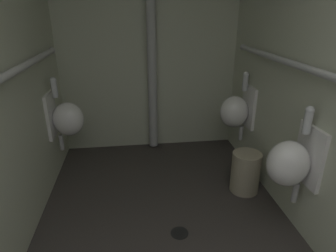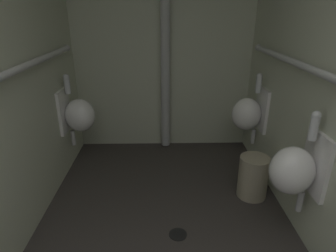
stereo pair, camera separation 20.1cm
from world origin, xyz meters
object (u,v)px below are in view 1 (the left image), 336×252
object	(u,v)px
urinal_right_far	(236,111)
floor_drain	(180,233)
waste_bin	(245,172)
urinal_left_mid	(66,118)
urinal_right_mid	(291,162)
standpipe_back_wall	(152,42)

from	to	relation	value
urinal_right_far	floor_drain	distance (m)	1.44
floor_drain	waste_bin	size ratio (longest dim) A/B	0.36
urinal_left_mid	urinal_right_mid	bearing A→B (deg)	-32.53
urinal_left_mid	standpipe_back_wall	size ratio (longest dim) A/B	0.30
waste_bin	floor_drain	bearing A→B (deg)	-145.22
waste_bin	standpipe_back_wall	bearing A→B (deg)	126.68
urinal_right_mid	standpipe_back_wall	xyz separation A→B (m)	(-0.85, 1.60, 0.66)
urinal_right_far	standpipe_back_wall	bearing A→B (deg)	149.83
urinal_right_far	urinal_right_mid	bearing A→B (deg)	-90.00
standpipe_back_wall	waste_bin	world-z (taller)	standpipe_back_wall
standpipe_back_wall	urinal_left_mid	bearing A→B (deg)	-151.54
floor_drain	waste_bin	xyz separation A→B (m)	(0.71, 0.49, 0.19)
waste_bin	urinal_left_mid	bearing A→B (deg)	161.68
floor_drain	waste_bin	distance (m)	0.88
floor_drain	standpipe_back_wall	bearing A→B (deg)	92.63
urinal_left_mid	urinal_right_mid	size ratio (longest dim) A/B	1.00
urinal_right_mid	floor_drain	distance (m)	0.99
urinal_left_mid	floor_drain	world-z (taller)	urinal_left_mid
floor_drain	waste_bin	world-z (taller)	waste_bin
urinal_right_far	waste_bin	world-z (taller)	urinal_right_far
urinal_right_mid	urinal_right_far	xyz separation A→B (m)	(0.00, 1.11, 0.00)
urinal_right_mid	floor_drain	world-z (taller)	urinal_right_mid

